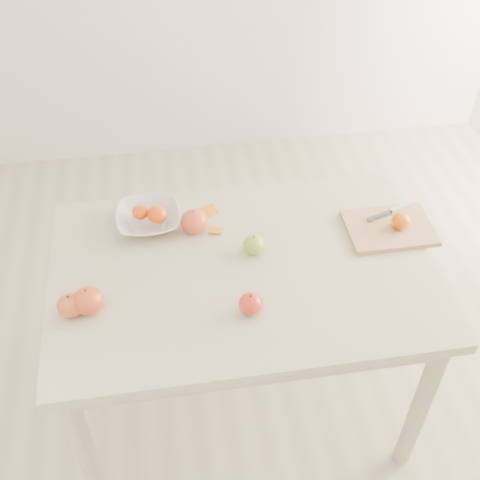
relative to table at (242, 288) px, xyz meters
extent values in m
plane|color=#C6B293|center=(0.00, 0.00, -0.65)|extent=(3.50, 3.50, 0.00)
cube|color=beige|center=(0.00, 0.00, 0.08)|extent=(1.20, 0.80, 0.04)
cylinder|color=#BCAA8E|center=(-0.54, 0.34, -0.30)|extent=(0.06, 0.06, 0.71)
cylinder|color=#BCAA8E|center=(0.54, 0.34, -0.30)|extent=(0.06, 0.06, 0.71)
cylinder|color=#BCAA8E|center=(-0.54, -0.34, -0.30)|extent=(0.06, 0.06, 0.71)
cylinder|color=#BCAA8E|center=(0.54, -0.34, -0.30)|extent=(0.06, 0.06, 0.71)
cube|color=tan|center=(0.51, 0.09, 0.11)|extent=(0.28, 0.21, 0.02)
ellipsoid|color=#DB6307|center=(0.54, 0.08, 0.14)|extent=(0.06, 0.06, 0.05)
imported|color=silver|center=(-0.28, 0.25, 0.13)|extent=(0.22, 0.22, 0.05)
ellipsoid|color=red|center=(-0.30, 0.26, 0.15)|extent=(0.05, 0.05, 0.05)
ellipsoid|color=#E74708|center=(-0.25, 0.23, 0.15)|extent=(0.07, 0.07, 0.06)
cube|color=#D2640E|center=(-0.08, 0.28, 0.10)|extent=(0.07, 0.07, 0.01)
cube|color=#CA6A0E|center=(-0.06, 0.18, 0.10)|extent=(0.05, 0.05, 0.01)
cube|color=silver|center=(0.57, 0.17, 0.12)|extent=(0.08, 0.04, 0.01)
cube|color=#3A3D42|center=(0.49, 0.14, 0.12)|extent=(0.10, 0.04, 0.00)
ellipsoid|color=#6E9F19|center=(0.05, 0.06, 0.13)|extent=(0.07, 0.07, 0.06)
ellipsoid|color=#A20305|center=(-0.01, -0.18, 0.13)|extent=(0.07, 0.07, 0.06)
ellipsoid|color=maroon|center=(-0.52, -0.11, 0.13)|extent=(0.08, 0.08, 0.07)
ellipsoid|color=maroon|center=(-0.13, 0.19, 0.14)|extent=(0.09, 0.09, 0.08)
ellipsoid|color=maroon|center=(-0.47, -0.10, 0.14)|extent=(0.09, 0.09, 0.08)
camera|label=1|loc=(-0.21, -1.29, 1.46)|focal=45.00mm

